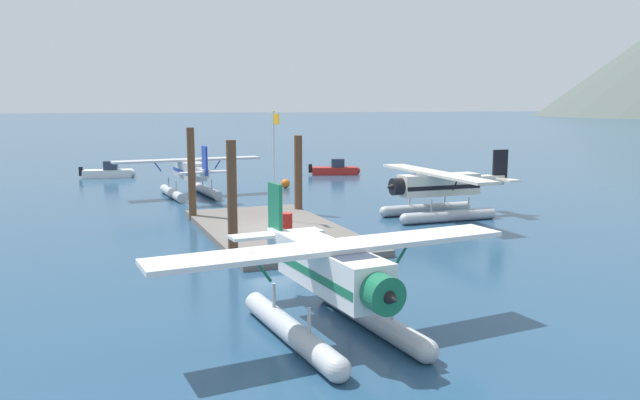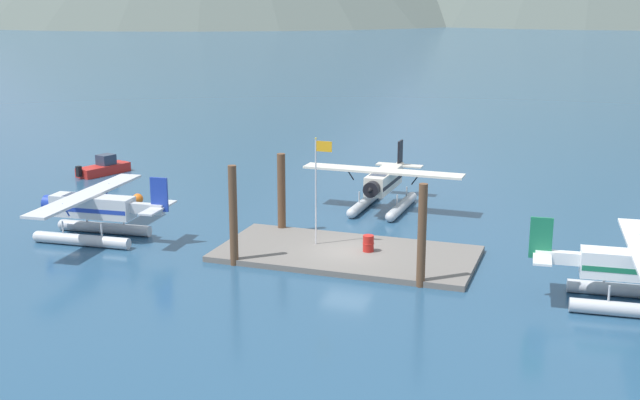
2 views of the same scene
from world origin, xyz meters
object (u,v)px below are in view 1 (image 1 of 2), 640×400
Objects in this scene: fuel_drum at (287,222)px; seaplane_cream_bow_centre at (438,191)px; flagpole at (275,152)px; mooring_buoy at (286,183)px; seaplane_silver_port_aft at (189,175)px; seaplane_white_stbd_aft at (332,281)px; boat_white_open_sw at (109,172)px; boat_red_open_west at (336,169)px.

seaplane_cream_bow_centre reaches higher than fuel_drum.
flagpole reaches higher than fuel_drum.
mooring_buoy is at bearing 159.71° from flagpole.
seaplane_silver_port_aft is at bearing -169.22° from flagpole.
seaplane_white_stbd_aft is 28.73m from seaplane_silver_port_aft.
seaplane_cream_bow_centre is at bearing 82.98° from flagpole.
fuel_drum reaches higher than mooring_buoy.
seaplane_white_stbd_aft is 2.16× the size of boat_white_open_sw.
mooring_buoy is (-17.54, 5.74, -0.38)m from fuel_drum.
flagpole is 8.17× the size of mooring_buoy.
flagpole is 1.21× the size of boat_white_open_sw.
seaplane_silver_port_aft is 18.05m from boat_red_open_west.
fuel_drum is at bearing 167.04° from seaplane_white_stbd_aft.
fuel_drum is at bearing -27.81° from boat_red_open_west.
seaplane_silver_port_aft is 15.56m from boat_white_open_sw.
seaplane_white_stbd_aft is (14.90, -12.78, 0.00)m from seaplane_cream_bow_centre.
seaplane_cream_bow_centre is at bearing 100.32° from fuel_drum.
boat_white_open_sw is at bearing -165.41° from flagpole.
seaplane_cream_bow_centre is (1.16, 9.41, -2.39)m from flagpole.
seaplane_cream_bow_centre is 33.06m from boat_white_open_sw.
boat_white_open_sw is (-5.27, -20.04, 0.00)m from boat_red_open_west.
flagpole is 13.10m from seaplane_silver_port_aft.
boat_white_open_sw is at bearing -162.26° from seaplane_silver_port_aft.
seaplane_cream_bow_centre is 2.15× the size of boat_white_open_sw.
flagpole is 6.67× the size of fuel_drum.
boat_red_open_west reaches higher than fuel_drum.
seaplane_cream_bow_centre reaches higher than boat_white_open_sw.
flagpole is at bearing 10.78° from seaplane_silver_port_aft.
mooring_buoy is (-14.60, 5.40, -3.61)m from flagpole.
fuel_drum is at bearing -18.13° from mooring_buoy.
fuel_drum is 31.13m from boat_white_open_sw.
boat_red_open_west is 0.97× the size of boat_white_open_sw.
mooring_buoy is at bearing 161.87° from fuel_drum.
mooring_buoy is at bearing -165.71° from seaplane_cream_bow_centre.
mooring_buoy is at bearing -44.76° from boat_red_open_west.
boat_red_open_west is at bearing 121.85° from seaplane_silver_port_aft.
flagpole reaches higher than boat_white_open_sw.
seaplane_white_stbd_aft is at bearing 4.96° from boat_white_open_sw.
fuel_drum is at bearing 7.55° from seaplane_silver_port_aft.
boat_white_open_sw is (-30.37, -6.80, -0.25)m from fuel_drum.
mooring_buoy is 31.91m from seaplane_white_stbd_aft.
boat_red_open_west is (-25.10, 13.24, -0.25)m from fuel_drum.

